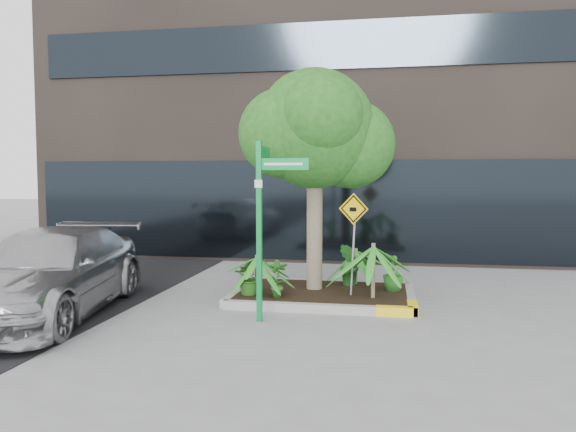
% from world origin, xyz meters
% --- Properties ---
extents(ground, '(80.00, 80.00, 0.00)m').
position_xyz_m(ground, '(0.00, 0.00, 0.00)').
color(ground, gray).
rests_on(ground, ground).
extents(building, '(18.00, 8.00, 15.00)m').
position_xyz_m(building, '(0.50, 8.50, 7.50)').
color(building, '#2D2621').
rests_on(building, ground).
extents(planter, '(3.35, 2.36, 0.15)m').
position_xyz_m(planter, '(0.23, 0.27, 0.10)').
color(planter, '#9E9E99').
rests_on(planter, ground).
extents(tree, '(2.89, 2.56, 4.34)m').
position_xyz_m(tree, '(0.01, 0.51, 3.17)').
color(tree, gray).
rests_on(tree, ground).
extents(palm_front, '(1.09, 1.09, 1.21)m').
position_xyz_m(palm_front, '(1.13, -0.13, 1.05)').
color(palm_front, gray).
rests_on(palm_front, ground).
extents(palm_left, '(0.81, 0.81, 0.90)m').
position_xyz_m(palm_left, '(-0.94, -0.25, 0.82)').
color(palm_left, gray).
rests_on(palm_left, ground).
extents(palm_back, '(0.80, 0.80, 0.89)m').
position_xyz_m(palm_back, '(0.75, 1.09, 0.81)').
color(palm_back, gray).
rests_on(palm_back, ground).
extents(parked_car, '(2.63, 5.08, 1.41)m').
position_xyz_m(parked_car, '(-4.10, -1.71, 0.70)').
color(parked_car, '#A3A3A8').
rests_on(parked_car, ground).
extents(shrub_a, '(0.78, 0.78, 0.65)m').
position_xyz_m(shrub_a, '(-1.08, -0.26, 0.47)').
color(shrub_a, '#275C1A').
rests_on(shrub_a, planter).
extents(shrub_b, '(0.48, 0.48, 0.70)m').
position_xyz_m(shrub_b, '(1.49, 0.57, 0.50)').
color(shrub_b, '#247122').
rests_on(shrub_b, planter).
extents(shrub_c, '(0.41, 0.41, 0.70)m').
position_xyz_m(shrub_c, '(-0.52, -0.42, 0.50)').
color(shrub_c, '#297524').
rests_on(shrub_c, planter).
extents(shrub_d, '(0.56, 0.56, 0.82)m').
position_xyz_m(shrub_d, '(0.65, 0.87, 0.56)').
color(shrub_d, '#195719').
rests_on(shrub_d, planter).
extents(street_sign_post, '(0.84, 0.82, 2.82)m').
position_xyz_m(street_sign_post, '(-0.55, -1.45, 1.75)').
color(street_sign_post, '#0B7D33').
rests_on(street_sign_post, ground).
extents(cattle_sign, '(0.54, 0.23, 1.83)m').
position_xyz_m(cattle_sign, '(0.77, 0.06, 1.39)').
color(cattle_sign, slate).
rests_on(cattle_sign, ground).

